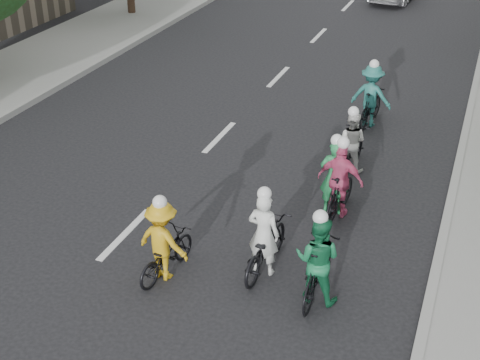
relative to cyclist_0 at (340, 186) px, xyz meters
The scene contains 11 objects.
ground 4.56m from the cyclist_0, 148.76° to the right, with size 120.00×120.00×0.00m, color black.
sidewalk_left 14.13m from the cyclist_0, 147.13° to the left, with size 4.00×80.00×0.15m, color gray.
curb_left 12.54m from the cyclist_0, 142.28° to the left, with size 0.18×80.00×0.18m, color #999993.
curb_right 7.99m from the cyclist_0, 74.02° to the left, with size 0.18×80.00×0.18m, color #999993.
cyclist_0 is the anchor object (origin of this frame).
cyclist_1 2.89m from the cyclist_0, 84.09° to the right, with size 0.80×1.82×1.80m.
cyclist_2 0.19m from the cyclist_0, 147.47° to the left, with size 0.65×1.56×1.82m.
cyclist_3 4.92m from the cyclist_0, 93.96° to the left, with size 1.19×1.71×1.87m.
cyclist_4 2.57m from the cyclist_0, 108.67° to the right, with size 0.75×1.88×1.79m.
cyclist_5 4.09m from the cyclist_0, 127.03° to the right, with size 1.09×1.66×1.71m.
cyclist_6 2.15m from the cyclist_0, 96.69° to the left, with size 0.76×1.78×1.63m.
Camera 1 is at (6.27, -9.78, 7.46)m, focal length 50.00 mm.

